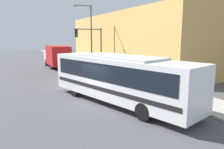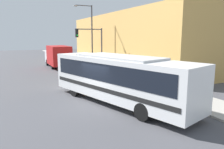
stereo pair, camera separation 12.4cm
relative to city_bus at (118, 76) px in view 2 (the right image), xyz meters
name	(u,v)px [view 2 (the right image)]	position (x,y,z in m)	size (l,w,h in m)	color
ground_plane	(98,104)	(-1.25, 0.34, -1.75)	(120.00, 120.00, 0.00)	#47474C
sidewalk	(86,63)	(4.74, 20.34, -1.69)	(2.99, 70.00, 0.12)	#A8A399
building_facade	(126,40)	(9.24, 15.55, 1.86)	(6.00, 28.41, 7.22)	tan
city_bus	(118,76)	(0.00, 0.00, 0.00)	(5.47, 10.96, 3.03)	white
delivery_truck	(58,56)	(0.04, 18.17, -0.15)	(2.45, 6.73, 2.93)	#B21919
fire_hydrant	(140,81)	(3.85, 3.48, -1.28)	(0.20, 0.28, 0.69)	#999999
traffic_light_pole	(92,42)	(2.85, 12.07, 1.84)	(3.28, 0.35, 5.02)	#47474C
parking_meter	(111,66)	(3.85, 9.21, -0.70)	(0.14, 0.14, 1.37)	#47474C
street_lamp	(90,31)	(3.80, 15.53, 3.07)	(2.52, 0.28, 8.02)	#47474C
pedestrian_near_corner	(115,65)	(4.80, 10.03, -0.76)	(0.34, 0.34, 1.70)	#23283D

